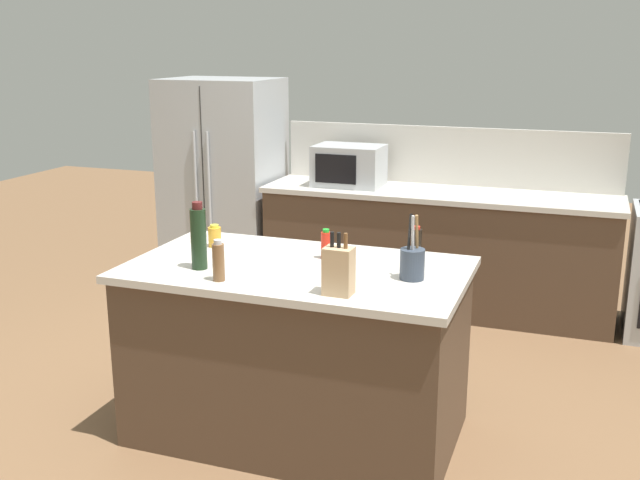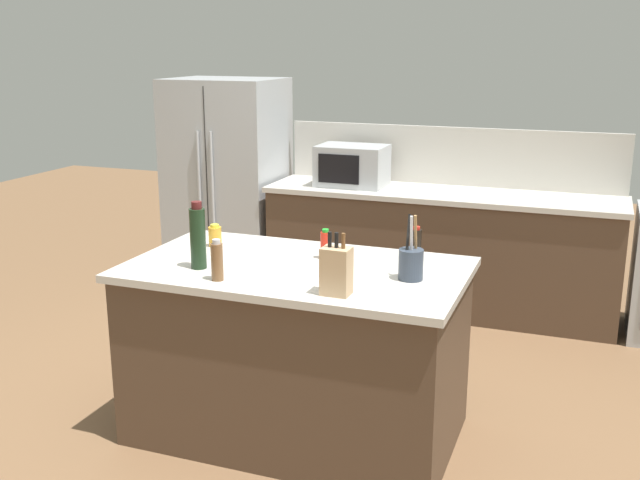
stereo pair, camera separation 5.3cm
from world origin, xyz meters
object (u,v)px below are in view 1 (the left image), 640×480
(refrigerator, at_px, (224,183))
(utensil_crock, at_px, (412,263))
(wine_bottle, at_px, (199,237))
(pepper_grinder, at_px, (218,261))
(hot_sauce_bottle, at_px, (326,245))
(honey_jar, at_px, (215,236))
(knife_block, at_px, (339,270))
(soy_sauce_bottle, at_px, (416,242))
(microwave, at_px, (349,166))

(refrigerator, bearing_deg, utensil_crock, -46.29)
(wine_bottle, relative_size, pepper_grinder, 1.69)
(hot_sauce_bottle, bearing_deg, honey_jar, 178.82)
(knife_block, bearing_deg, refrigerator, 127.45)
(soy_sauce_bottle, distance_m, hot_sauce_bottle, 0.49)
(refrigerator, bearing_deg, microwave, -2.58)
(soy_sauce_bottle, xyz_separation_m, wine_bottle, (-0.98, -0.60, 0.08))
(microwave, xyz_separation_m, pepper_grinder, (0.16, -2.55, -0.06))
(microwave, bearing_deg, soy_sauce_bottle, -62.18)
(utensil_crock, height_order, pepper_grinder, utensil_crock)
(knife_block, relative_size, pepper_grinder, 1.43)
(refrigerator, xyz_separation_m, honey_jar, (0.99, -2.06, 0.12))
(soy_sauce_bottle, height_order, pepper_grinder, pepper_grinder)
(hot_sauce_bottle, bearing_deg, wine_bottle, -144.55)
(microwave, distance_m, knife_block, 2.66)
(pepper_grinder, bearing_deg, utensil_crock, 21.26)
(refrigerator, relative_size, utensil_crock, 5.48)
(soy_sauce_bottle, xyz_separation_m, honey_jar, (-1.10, -0.20, -0.02))
(honey_jar, bearing_deg, microwave, 85.77)
(soy_sauce_bottle, xyz_separation_m, pepper_grinder, (-0.80, -0.74, 0.02))
(hot_sauce_bottle, bearing_deg, soy_sauce_bottle, 25.71)
(refrigerator, distance_m, hot_sauce_bottle, 2.65)
(utensil_crock, xyz_separation_m, wine_bottle, (-1.05, -0.19, 0.08))
(honey_jar, bearing_deg, refrigerator, 115.71)
(hot_sauce_bottle, bearing_deg, knife_block, -65.01)
(utensil_crock, bearing_deg, refrigerator, 133.71)
(utensil_crock, xyz_separation_m, soy_sauce_bottle, (-0.07, 0.40, -0.01))
(wine_bottle, relative_size, hot_sauce_bottle, 2.14)
(microwave, distance_m, utensil_crock, 2.44)
(utensil_crock, bearing_deg, wine_bottle, -169.58)
(knife_block, bearing_deg, utensil_crock, 53.21)
(microwave, bearing_deg, pepper_grinder, -86.48)
(microwave, bearing_deg, utensil_crock, -65.15)
(utensil_crock, relative_size, soy_sauce_bottle, 1.95)
(microwave, height_order, wine_bottle, wine_bottle)
(hot_sauce_bottle, xyz_separation_m, honey_jar, (-0.66, 0.01, -0.02))
(microwave, height_order, pepper_grinder, microwave)
(utensil_crock, height_order, soy_sauce_bottle, utensil_crock)
(soy_sauce_bottle, distance_m, wine_bottle, 1.15)
(soy_sauce_bottle, distance_m, honey_jar, 1.12)
(refrigerator, xyz_separation_m, pepper_grinder, (1.30, -2.60, 0.16))
(wine_bottle, bearing_deg, refrigerator, 114.37)
(microwave, relative_size, utensil_crock, 1.66)
(pepper_grinder, bearing_deg, soy_sauce_bottle, 42.92)
(microwave, xyz_separation_m, knife_block, (0.76, -2.55, -0.05))
(knife_block, bearing_deg, wine_bottle, 171.04)
(utensil_crock, xyz_separation_m, honey_jar, (-1.17, 0.21, -0.02))
(soy_sauce_bottle, bearing_deg, knife_block, -104.58)
(microwave, distance_m, honey_jar, 2.01)
(wine_bottle, bearing_deg, honey_jar, 107.00)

